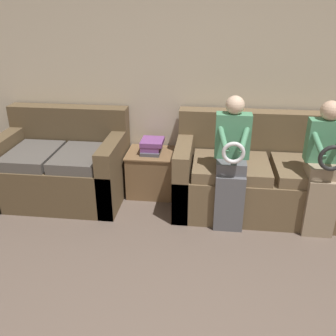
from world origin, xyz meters
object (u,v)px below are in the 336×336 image
object	(u,v)px
child_left_seated	(232,159)
book_stack	(152,146)
child_right_seated	(324,164)
side_shelf	(151,172)
couch_main	(268,177)
couch_side	(63,167)

from	to	relation	value
child_left_seated	book_stack	size ratio (longest dim) A/B	4.29
child_right_seated	side_shelf	world-z (taller)	child_right_seated
child_right_seated	side_shelf	size ratio (longest dim) A/B	2.36
couch_main	book_stack	size ratio (longest dim) A/B	6.55
child_left_seated	book_stack	bearing A→B (deg)	146.67
couch_side	child_right_seated	distance (m)	2.67
couch_side	child_left_seated	distance (m)	1.87
couch_main	child_left_seated	size ratio (longest dim) A/B	1.53
book_stack	couch_main	bearing A→B (deg)	-8.56
couch_side	book_stack	distance (m)	1.01
couch_side	book_stack	world-z (taller)	couch_side
couch_main	side_shelf	bearing A→B (deg)	171.95
couch_main	side_shelf	xyz separation A→B (m)	(-1.26, 0.18, -0.09)
couch_main	child_right_seated	distance (m)	0.65
child_left_seated	book_stack	xyz separation A→B (m)	(-0.84, 0.55, -0.12)
child_left_seated	book_stack	world-z (taller)	child_left_seated
couch_main	side_shelf	size ratio (longest dim) A/B	3.66
child_right_seated	couch_side	bearing A→B (deg)	172.14
couch_side	child_right_seated	world-z (taller)	child_right_seated
child_left_seated	child_right_seated	distance (m)	0.83
child_left_seated	child_right_seated	world-z (taller)	child_left_seated
book_stack	side_shelf	bearing A→B (deg)	-124.58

